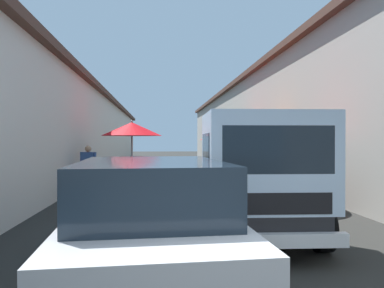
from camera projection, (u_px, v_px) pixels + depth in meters
The scene contains 11 objects.
ground at pixel (179, 181), 15.69m from camera, with size 90.00×90.00×0.00m, color #282826.
building_left_whitewash at pixel (21, 131), 17.26m from camera, with size 49.80×7.50×4.23m.
building_right_concrete at pixel (320, 123), 18.56m from camera, with size 49.80×7.50×5.15m.
fruit_stall_near_left at pixel (268, 145), 9.39m from camera, with size 2.18×2.18×2.12m.
fruit_stall_far_right at pixel (228, 138), 17.01m from camera, with size 2.56×2.56×2.29m.
fruit_stall_near_right at pixel (132, 137), 13.65m from camera, with size 2.19×2.19×2.43m.
fruit_stall_mid_lane at pixel (259, 139), 13.43m from camera, with size 2.23×2.23×2.24m.
hatchback_car at pixel (150, 223), 4.26m from camera, with size 4.00×2.10×1.45m.
delivery_truck at pixel (254, 179), 6.26m from camera, with size 4.99×2.12×2.08m.
vendor_by_crates at pixel (88, 166), 12.04m from camera, with size 0.38×0.56×1.52m.
plastic_stool at pixel (165, 184), 11.57m from camera, with size 0.30×0.30×0.43m.
Camera 1 is at (-2.16, 0.88, 1.67)m, focal length 34.99 mm.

